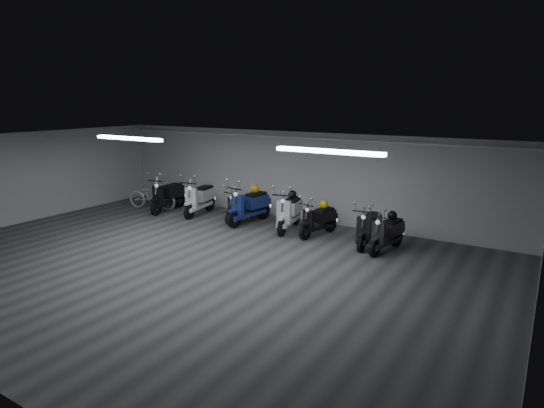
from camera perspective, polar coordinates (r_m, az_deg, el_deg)
The scene contains 21 objects.
floor at distance 11.02m, azimuth -10.06°, elevation -7.42°, with size 14.00×10.00×0.01m, color #373739.
ceiling at distance 10.39m, azimuth -10.67°, elevation 7.27°, with size 14.00×10.00×0.01m, color slate.
back_wall at distance 14.63m, azimuth 2.89°, elevation 3.53°, with size 14.00×0.01×2.80m, color #AEAEB0.
left_wall at distance 16.12m, azimuth -29.20°, elevation 2.77°, with size 0.01×10.00×2.80m, color #AEAEB0.
right_wall at distance 7.99m, azimuth 30.57°, elevation -6.37°, with size 0.01×10.00×2.80m, color #AEAEB0.
fluor_strip_left at distance 13.24m, azimuth -17.42°, elevation 7.81°, with size 2.40×0.18×0.08m, color white.
fluor_strip_right at distance 9.56m, azimuth 7.05°, elevation 6.52°, with size 2.40×0.18×0.08m, color white.
conduit at distance 14.41m, azimuth 2.78°, elevation 8.28°, with size 0.05×0.05×13.60m, color white.
scooter_1 at distance 16.07m, azimuth -12.90°, elevation 1.63°, with size 0.65×1.95×1.45m, color black, non-canonical shape.
scooter_2 at distance 15.39m, azimuth -9.05°, elevation 1.32°, with size 0.66×1.97×1.46m, color silver, non-canonical shape.
scooter_3 at distance 14.45m, azimuth -3.83°, elevation 0.24°, with size 0.55×1.66×1.24m, color black, non-canonical shape.
scooter_4 at distance 14.14m, azimuth -2.89°, elevation 0.49°, with size 0.67×2.00×1.49m, color navy, non-canonical shape.
scooter_6 at distance 13.39m, azimuth 2.17°, elevation -0.27°, with size 0.65×1.96×1.46m, color silver, non-canonical shape.
scooter_7 at distance 12.91m, azimuth 5.80°, elevation -1.37°, with size 0.55×1.65×1.23m, color black, non-canonical shape.
scooter_8 at distance 12.23m, azimuth 11.99°, elevation -2.21°, with size 0.59×1.76×1.31m, color black, non-canonical shape.
scooter_9 at distance 11.89m, azimuth 14.15°, elevation -2.87°, with size 0.57×1.70×1.26m, color black, non-canonical shape.
bicycle at distance 16.55m, azimuth -14.74°, elevation 1.38°, with size 0.65×1.83×1.19m, color silver.
helmet_0 at distance 12.02m, azimuth 14.76°, elevation -1.39°, with size 0.24×0.24×0.24m, color black.
helmet_1 at distance 13.57m, azimuth 2.56°, elevation 1.21°, with size 0.25×0.25×0.25m, color black.
helmet_2 at distance 14.27m, azimuth -2.15°, elevation 1.91°, with size 0.27×0.27×0.27m, color #C8920B.
helmet_3 at distance 13.02m, azimuth 6.48°, elevation -0.06°, with size 0.24×0.24×0.24m, color #C5B30B.
Camera 1 is at (6.99, -7.62, 3.80)m, focal length 30.22 mm.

